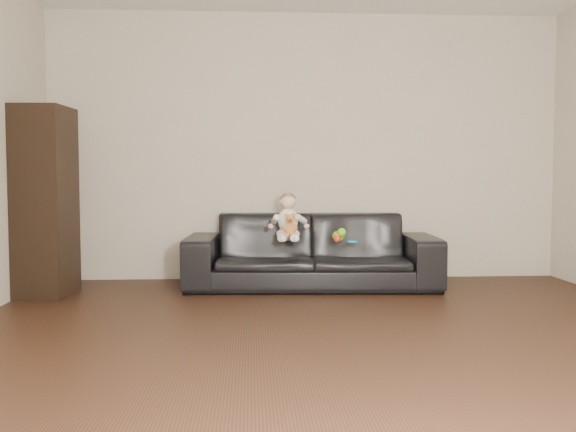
{
  "coord_description": "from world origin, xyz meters",
  "views": [
    {
      "loc": [
        -0.55,
        -3.56,
        1.02
      ],
      "look_at": [
        -0.22,
        2.14,
        0.66
      ],
      "focal_mm": 40.0,
      "sensor_mm": 36.0,
      "label": 1
    }
  ],
  "objects": [
    {
      "name": "wall_back",
      "position": [
        0.0,
        2.75,
        1.3
      ],
      "size": [
        5.0,
        0.0,
        5.0
      ],
      "primitive_type": "plane",
      "rotation": [
        1.57,
        0.0,
        0.0
      ],
      "color": "#BBB19D",
      "rests_on": "ground"
    },
    {
      "name": "teddy_bear",
      "position": [
        -0.21,
        2.0,
        0.59
      ],
      "size": [
        0.13,
        0.13,
        0.2
      ],
      "rotation": [
        0.0,
        0.0,
        -0.27
      ],
      "color": "#C37937",
      "rests_on": "sofa"
    },
    {
      "name": "toy_green",
      "position": [
        0.22,
        2.04,
        0.48
      ],
      "size": [
        0.14,
        0.16,
        0.09
      ],
      "primitive_type": "ellipsoid",
      "rotation": [
        0.0,
        0.0,
        -0.27
      ],
      "color": "#6DDA19",
      "rests_on": "sofa"
    },
    {
      "name": "shelf_item",
      "position": [
        -2.26,
        1.95,
        1.16
      ],
      "size": [
        0.2,
        0.26,
        0.28
      ],
      "primitive_type": "cube",
      "rotation": [
        0.0,
        0.0,
        -0.06
      ],
      "color": "silver",
      "rests_on": "cabinet"
    },
    {
      "name": "floor",
      "position": [
        0.0,
        0.0,
        0.0
      ],
      "size": [
        5.5,
        5.5,
        0.0
      ],
      "primitive_type": "plane",
      "color": "black",
      "rests_on": "ground"
    },
    {
      "name": "toy_blue_disc",
      "position": [
        0.34,
        1.98,
        0.44
      ],
      "size": [
        0.12,
        0.12,
        0.01
      ],
      "primitive_type": "cylinder",
      "rotation": [
        0.0,
        0.0,
        0.33
      ],
      "color": "#1A9AD1",
      "rests_on": "sofa"
    },
    {
      "name": "baby",
      "position": [
        -0.22,
        2.13,
        0.63
      ],
      "size": [
        0.31,
        0.38,
        0.43
      ],
      "rotation": [
        0.0,
        0.0,
        -0.21
      ],
      "color": "#FAD3D5",
      "rests_on": "sofa"
    },
    {
      "name": "cabinet",
      "position": [
        -2.28,
        1.95,
        0.8
      ],
      "size": [
        0.43,
        0.57,
        1.6
      ],
      "primitive_type": "cube",
      "rotation": [
        0.0,
        0.0,
        -0.06
      ],
      "color": "black",
      "rests_on": "floor"
    },
    {
      "name": "sofa",
      "position": [
        0.01,
        2.25,
        0.33
      ],
      "size": [
        2.32,
        1.0,
        0.66
      ],
      "primitive_type": "imported",
      "rotation": [
        0.0,
        0.0,
        -0.05
      ],
      "color": "black",
      "rests_on": "floor"
    },
    {
      "name": "toy_rattle",
      "position": [
        0.2,
        1.98,
        0.47
      ],
      "size": [
        0.08,
        0.08,
        0.07
      ],
      "primitive_type": "sphere",
      "rotation": [
        0.0,
        0.0,
        -0.31
      ],
      "color": "red",
      "rests_on": "sofa"
    }
  ]
}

